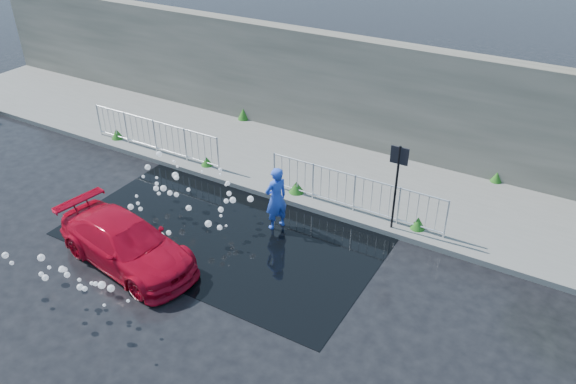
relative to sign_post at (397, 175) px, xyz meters
name	(u,v)px	position (x,y,z in m)	size (l,w,h in m)	color
ground	(189,245)	(-4.20, -3.10, -1.72)	(90.00, 90.00, 0.00)	black
pavement	(288,162)	(-4.20, 1.90, -1.65)	(30.00, 4.00, 0.15)	slate
curb	(254,189)	(-4.20, -0.10, -1.64)	(30.00, 0.25, 0.16)	slate
retaining_wall	(322,86)	(-4.20, 4.10, 0.18)	(30.00, 0.60, 3.50)	#535046
puddle	(228,231)	(-3.70, -2.10, -1.72)	(8.00, 5.00, 0.01)	black
sign_post	(397,175)	(0.00, 0.00, 0.00)	(0.45, 0.06, 2.50)	black
railing_left	(155,135)	(-8.20, 0.25, -0.99)	(5.05, 0.05, 1.10)	silver
railing_right	(354,192)	(-1.20, 0.25, -0.99)	(5.05, 0.05, 1.10)	silver
weeds	(275,158)	(-4.45, 1.50, -1.40)	(12.17, 3.93, 0.41)	#1C5416
water_spray	(151,218)	(-5.06, -3.41, -1.02)	(3.63, 5.75, 1.07)	white
red_car	(127,243)	(-4.99, -4.37, -1.16)	(1.59, 3.91, 1.13)	#B7071E
person	(276,198)	(-2.70, -1.30, -0.84)	(0.65, 0.42, 1.77)	blue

